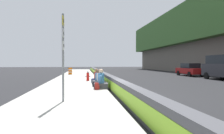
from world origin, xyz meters
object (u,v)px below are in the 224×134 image
fire_hydrant (88,76)px  seated_person_rear (98,80)px  seated_person_foreground (101,82)px  construction_barrel (70,71)px  seated_person_middle (100,81)px  backpack (97,86)px  parked_car_fourth (190,70)px  route_sign_post (63,51)px  seated_person_far (96,78)px

fire_hydrant → seated_person_rear: bearing=-167.4°
seated_person_foreground → construction_barrel: size_ratio=1.28×
seated_person_foreground → seated_person_middle: 1.12m
seated_person_middle → backpack: size_ratio=2.91×
construction_barrel → seated_person_foreground: bearing=-169.2°
seated_person_middle → parked_car_fourth: 16.89m
route_sign_post → fire_hydrant: size_ratio=4.09×
seated_person_foreground → parked_car_fourth: 17.62m
route_sign_post → fire_hydrant: route_sign_post is taller
seated_person_far → construction_barrel: 11.98m
seated_person_middle → parked_car_fourth: parked_car_fourth is taller
seated_person_rear → backpack: size_ratio=2.72×
route_sign_post → construction_barrel: 19.43m
backpack → construction_barrel: construction_barrel is taller
route_sign_post → construction_barrel: (19.34, 1.04, -1.61)m
seated_person_middle → seated_person_far: size_ratio=1.03×
construction_barrel → seated_person_middle: bearing=-168.4°
construction_barrel → route_sign_post: bearing=-176.9°
backpack → fire_hydrant: bearing=4.0°
construction_barrel → parked_car_fourth: parked_car_fourth is taller
seated_person_far → construction_barrel: size_ratio=1.19×
seated_person_foreground → construction_barrel: seated_person_foreground is taller
backpack → construction_barrel: size_ratio=0.42×
fire_hydrant → parked_car_fourth: parked_car_fourth is taller
seated_person_foreground → backpack: size_ratio=3.04×
seated_person_middle → seated_person_rear: 1.25m
route_sign_post → seated_person_foreground: bearing=-26.2°
seated_person_foreground → parked_car_fourth: size_ratio=0.27×
parked_car_fourth → seated_person_foreground: bearing=132.3°
seated_person_middle → parked_car_fourth: (10.74, -13.03, 0.36)m
seated_person_far → seated_person_middle: bearing=-179.4°
route_sign_post → parked_car_fourth: route_sign_post is taller
seated_person_foreground → fire_hydrant: bearing=7.5°
route_sign_post → parked_car_fourth: (15.74, -14.93, -1.37)m
parked_car_fourth → seated_person_middle: bearing=129.5°
route_sign_post → seated_person_foreground: route_sign_post is taller
route_sign_post → parked_car_fourth: bearing=-43.5°
seated_person_middle → construction_barrel: bearing=11.6°
fire_hydrant → seated_person_foreground: seated_person_foreground is taller
backpack → seated_person_rear: bearing=-5.3°
fire_hydrant → parked_car_fourth: (6.47, -13.74, 0.27)m
seated_person_middle → fire_hydrant: bearing=9.4°
seated_person_foreground → route_sign_post: bearing=153.8°
fire_hydrant → route_sign_post: bearing=172.6°
parked_car_fourth → fire_hydrant: bearing=115.2°
parked_car_fourth → backpack: bearing=132.9°
parked_car_fourth → seated_person_rear: bearing=126.0°
route_sign_post → seated_person_far: bearing=-13.6°
route_sign_post → backpack: size_ratio=9.00×
construction_barrel → seated_person_far: bearing=-165.9°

